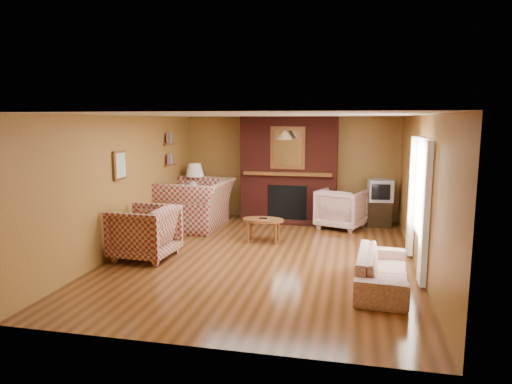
% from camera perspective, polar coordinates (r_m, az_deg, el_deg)
% --- Properties ---
extents(floor, '(6.50, 6.50, 0.00)m').
position_cam_1_polar(floor, '(7.91, 0.97, -8.05)').
color(floor, '#49290F').
rests_on(floor, ground).
extents(ceiling, '(6.50, 6.50, 0.00)m').
position_cam_1_polar(ceiling, '(7.57, 1.02, 9.60)').
color(ceiling, silver).
rests_on(ceiling, wall_back).
extents(wall_back, '(6.50, 0.00, 6.50)m').
position_cam_1_polar(wall_back, '(10.83, 4.33, 3.03)').
color(wall_back, olive).
rests_on(wall_back, floor).
extents(wall_front, '(6.50, 0.00, 6.50)m').
position_cam_1_polar(wall_front, '(4.56, -6.95, -5.27)').
color(wall_front, olive).
rests_on(wall_front, floor).
extents(wall_left, '(0.00, 6.50, 6.50)m').
position_cam_1_polar(wall_left, '(8.49, -15.81, 1.07)').
color(wall_left, olive).
rests_on(wall_left, floor).
extents(wall_right, '(0.00, 6.50, 6.50)m').
position_cam_1_polar(wall_right, '(7.58, 19.88, -0.04)').
color(wall_right, olive).
rests_on(wall_right, floor).
extents(fireplace, '(2.20, 0.82, 2.40)m').
position_cam_1_polar(fireplace, '(10.57, 4.13, 2.79)').
color(fireplace, '#48150F').
rests_on(fireplace, floor).
extents(window_right, '(0.10, 1.85, 2.00)m').
position_cam_1_polar(window_right, '(7.39, 19.68, -0.83)').
color(window_right, silver).
rests_on(window_right, wall_right).
extents(bookshelf, '(0.09, 0.55, 0.71)m').
position_cam_1_polar(bookshelf, '(10.13, -10.60, 5.14)').
color(bookshelf, brown).
rests_on(bookshelf, wall_left).
extents(botanical_print, '(0.05, 0.40, 0.50)m').
position_cam_1_polar(botanical_print, '(8.17, -16.68, 3.21)').
color(botanical_print, brown).
rests_on(botanical_print, wall_left).
extents(pendant_light, '(0.36, 0.36, 0.48)m').
position_cam_1_polar(pendant_light, '(9.84, 3.62, 7.12)').
color(pendant_light, black).
rests_on(pendant_light, ceiling).
extents(plaid_loveseat, '(1.41, 1.61, 1.04)m').
position_cam_1_polar(plaid_loveseat, '(9.95, -7.51, -1.49)').
color(plaid_loveseat, maroon).
rests_on(plaid_loveseat, floor).
extents(plaid_armchair, '(1.04, 1.01, 0.89)m').
position_cam_1_polar(plaid_armchair, '(7.93, -13.78, -4.93)').
color(plaid_armchair, maroon).
rests_on(plaid_armchair, floor).
extents(floral_sofa, '(0.80, 1.77, 0.50)m').
position_cam_1_polar(floral_sofa, '(6.68, 15.51, -9.36)').
color(floral_sofa, beige).
rests_on(floral_sofa, floor).
extents(floral_armchair, '(1.18, 1.20, 0.86)m').
position_cam_1_polar(floral_armchair, '(10.02, 10.64, -2.05)').
color(floral_armchair, beige).
rests_on(floral_armchair, floor).
extents(coffee_table, '(0.79, 0.49, 0.47)m').
position_cam_1_polar(coffee_table, '(8.75, 0.90, -3.77)').
color(coffee_table, brown).
rests_on(coffee_table, floor).
extents(side_table, '(0.50, 0.50, 0.64)m').
position_cam_1_polar(side_table, '(10.68, -7.56, -1.88)').
color(side_table, brown).
rests_on(side_table, floor).
extents(table_lamp, '(0.42, 0.42, 0.70)m').
position_cam_1_polar(table_lamp, '(10.57, -7.64, 1.89)').
color(table_lamp, silver).
rests_on(table_lamp, side_table).
extents(tv_stand, '(0.51, 0.47, 0.56)m').
position_cam_1_polar(tv_stand, '(10.44, 15.15, -2.59)').
color(tv_stand, black).
rests_on(tv_stand, floor).
extents(crt_tv, '(0.55, 0.55, 0.47)m').
position_cam_1_polar(crt_tv, '(10.35, 15.26, 0.21)').
color(crt_tv, '#A6A8AE').
rests_on(crt_tv, tv_stand).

